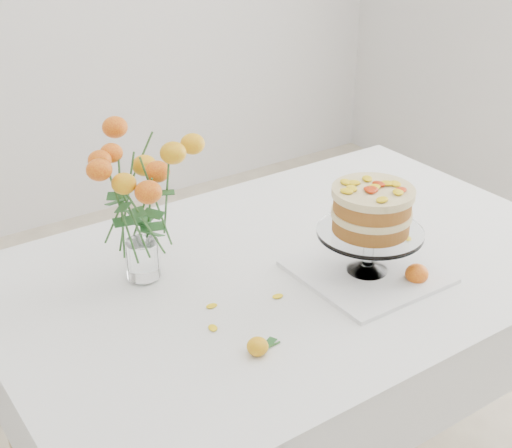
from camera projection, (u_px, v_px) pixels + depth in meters
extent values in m
cube|color=tan|center=(293.00, 272.00, 1.72)|extent=(1.40, 0.90, 0.04)
cylinder|color=tan|center=(13.00, 405.00, 1.85)|extent=(0.06, 0.06, 0.71)
cylinder|color=tan|center=(369.00, 266.00, 2.47)|extent=(0.06, 0.06, 0.71)
cube|color=white|center=(294.00, 264.00, 1.70)|extent=(1.42, 0.92, 0.01)
cube|color=white|center=(198.00, 228.00, 2.09)|extent=(1.42, 0.01, 0.20)
cube|color=white|center=(432.00, 405.00, 1.42)|extent=(1.42, 0.01, 0.20)
cube|color=white|center=(484.00, 224.00, 2.11)|extent=(0.01, 0.92, 0.20)
cube|color=white|center=(4.00, 414.00, 1.39)|extent=(0.01, 0.92, 0.20)
cube|color=white|center=(367.00, 272.00, 1.66)|extent=(0.30, 0.30, 0.01)
cylinder|color=white|center=(369.00, 249.00, 1.63)|extent=(0.02, 0.02, 0.08)
cylinder|color=white|center=(370.00, 232.00, 1.61)|extent=(0.24, 0.24, 0.01)
cylinder|color=#974722|center=(371.00, 223.00, 1.60)|extent=(0.20, 0.20, 0.03)
cylinder|color=beige|center=(372.00, 213.00, 1.59)|extent=(0.21, 0.21, 0.02)
cylinder|color=#974722|center=(372.00, 203.00, 1.57)|extent=(0.20, 0.20, 0.03)
cylinder|color=beige|center=(373.00, 192.00, 1.56)|extent=(0.21, 0.21, 0.02)
cylinder|color=white|center=(144.00, 277.00, 1.64)|extent=(0.06, 0.06, 0.01)
cylinder|color=white|center=(143.00, 259.00, 1.62)|extent=(0.08, 0.08, 0.09)
ellipsoid|color=gold|center=(258.00, 346.00, 1.38)|extent=(0.04, 0.04, 0.04)
cylinder|color=#2F6026|center=(270.00, 347.00, 1.41)|extent=(0.05, 0.01, 0.00)
ellipsoid|color=#BA2609|center=(417.00, 274.00, 1.61)|extent=(0.05, 0.05, 0.05)
cylinder|color=#2F6026|center=(430.00, 278.00, 1.64)|extent=(0.06, 0.02, 0.01)
ellipsoid|color=yellow|center=(278.00, 296.00, 1.57)|extent=(0.03, 0.02, 0.00)
ellipsoid|color=yellow|center=(324.00, 290.00, 1.59)|extent=(0.03, 0.02, 0.00)
ellipsoid|color=yellow|center=(350.00, 293.00, 1.58)|extent=(0.03, 0.02, 0.00)
ellipsoid|color=yellow|center=(212.00, 306.00, 1.53)|extent=(0.03, 0.02, 0.00)
ellipsoid|color=yellow|center=(213.00, 328.00, 1.46)|extent=(0.03, 0.02, 0.00)
ellipsoid|color=yellow|center=(408.00, 241.00, 1.79)|extent=(0.03, 0.02, 0.00)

